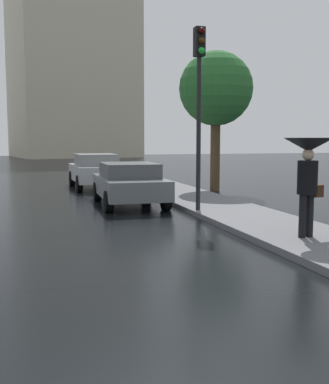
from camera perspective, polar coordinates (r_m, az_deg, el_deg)
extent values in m
cube|color=slate|center=(14.72, -4.27, 0.69)|extent=(1.89, 3.95, 0.57)
cube|color=#494D50|center=(14.64, -4.26, 2.64)|extent=(1.63, 2.09, 0.44)
cylinder|color=black|center=(15.90, -8.09, 0.03)|extent=(0.23, 0.62, 0.62)
cylinder|color=black|center=(16.18, -2.23, 0.19)|extent=(0.23, 0.62, 0.62)
cylinder|color=black|center=(13.35, -6.73, -1.15)|extent=(0.23, 0.62, 0.62)
cylinder|color=black|center=(13.69, 0.17, -0.93)|extent=(0.23, 0.62, 0.62)
cube|color=#B2B5BA|center=(20.09, -8.35, 2.31)|extent=(1.85, 3.91, 0.65)
cube|color=gray|center=(19.80, -8.25, 3.87)|extent=(1.60, 2.05, 0.47)
cylinder|color=black|center=(21.28, -11.05, 1.61)|extent=(0.23, 0.66, 0.65)
cylinder|color=black|center=(21.51, -6.70, 1.73)|extent=(0.23, 0.66, 0.65)
cylinder|color=black|center=(18.74, -10.20, 1.00)|extent=(0.23, 0.66, 0.65)
cylinder|color=black|center=(19.01, -5.29, 1.15)|extent=(0.23, 0.66, 0.65)
cylinder|color=black|center=(9.70, 17.07, -2.71)|extent=(0.14, 0.14, 0.85)
cylinder|color=black|center=(9.58, 16.25, -2.79)|extent=(0.14, 0.14, 0.85)
cylinder|color=black|center=(9.55, 16.81, 1.68)|extent=(0.39, 0.39, 0.65)
sphere|color=beige|center=(9.53, 16.89, 4.32)|extent=(0.23, 0.23, 0.23)
cube|color=#3F2314|center=(9.76, 17.99, 0.11)|extent=(0.21, 0.12, 0.24)
cylinder|color=#4C4C51|center=(9.53, 16.88, 3.77)|extent=(0.02, 0.02, 0.83)
cone|color=black|center=(9.53, 16.93, 5.45)|extent=(0.95, 0.95, 0.27)
cylinder|color=black|center=(12.76, 4.12, 6.91)|extent=(0.12, 0.12, 4.06)
cube|color=black|center=(13.01, 4.21, 17.56)|extent=(0.26, 0.26, 0.75)
sphere|color=#360503|center=(12.91, 4.50, 18.79)|extent=(0.17, 0.17, 0.17)
sphere|color=#392405|center=(12.85, 4.49, 17.70)|extent=(0.17, 0.17, 0.17)
sphere|color=green|center=(12.81, 4.48, 16.60)|extent=(0.17, 0.17, 0.17)
cylinder|color=#4C3823|center=(18.91, 6.11, 4.68)|extent=(0.38, 0.38, 3.01)
sphere|color=#28662D|center=(19.01, 6.20, 12.27)|extent=(2.88, 2.88, 2.88)
cube|color=beige|center=(58.78, -11.14, 17.45)|extent=(15.07, 14.21, 26.94)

